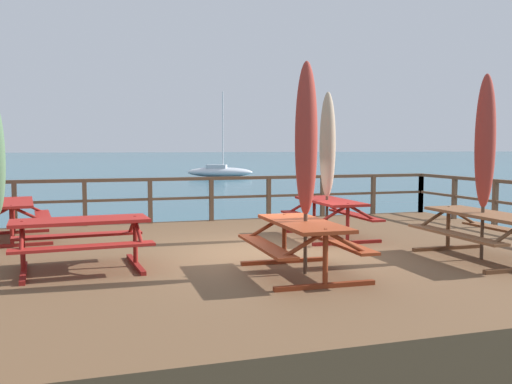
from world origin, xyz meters
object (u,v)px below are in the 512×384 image
object	(u,v)px
picnic_table_back_left	(12,211)
patio_umbrella_tall_back_right	(328,146)
picnic_table_front_right	(330,210)
patio_umbrella_tall_back_left	(306,140)
patio_umbrella_short_back	(485,142)
sailboat_distant	(220,172)
picnic_table_mid_right	(81,233)
picnic_table_front_left	(303,236)
picnic_table_back_right	(483,225)

from	to	relation	value
picnic_table_back_left	patio_umbrella_tall_back_right	size ratio (longest dim) A/B	0.76
picnic_table_front_right	patio_umbrella_tall_back_left	xyz separation A→B (m)	(-1.70, -2.84, 1.36)
patio_umbrella_short_back	sailboat_distant	bearing A→B (deg)	82.18
picnic_table_back_left	patio_umbrella_short_back	distance (m)	8.75
patio_umbrella_tall_back_left	patio_umbrella_short_back	xyz separation A→B (m)	(3.13, 0.11, -0.02)
picnic_table_mid_right	picnic_table_front_left	bearing A→B (deg)	-22.00
picnic_table_mid_right	picnic_table_back_right	world-z (taller)	same
picnic_table_front_right	patio_umbrella_tall_back_right	distance (m)	1.29
picnic_table_front_right	patio_umbrella_short_back	bearing A→B (deg)	-62.31
sailboat_distant	picnic_table_front_right	bearing A→B (deg)	-100.40
patio_umbrella_short_back	picnic_table_mid_right	bearing A→B (deg)	170.07
picnic_table_mid_right	sailboat_distant	world-z (taller)	sailboat_distant
patio_umbrella_tall_back_right	patio_umbrella_short_back	size ratio (longest dim) A/B	0.98
picnic_table_back_left	patio_umbrella_short_back	xyz separation A→B (m)	(7.50, -4.31, 1.33)
picnic_table_front_left	sailboat_distant	bearing A→B (deg)	77.99
picnic_table_back_left	sailboat_distant	world-z (taller)	sailboat_distant
picnic_table_back_left	picnic_table_back_right	bearing A→B (deg)	-29.96
picnic_table_back_right	sailboat_distant	size ratio (longest dim) A/B	0.28
picnic_table_back_left	picnic_table_mid_right	bearing A→B (deg)	-68.22
picnic_table_front_right	picnic_table_mid_right	bearing A→B (deg)	-161.00
picnic_table_back_right	patio_umbrella_tall_back_right	bearing A→B (deg)	118.64
picnic_table_front_right	patio_umbrella_tall_back_left	distance (m)	3.58
picnic_table_back_right	picnic_table_front_left	bearing A→B (deg)	-177.84
picnic_table_front_left	picnic_table_back_left	distance (m)	6.20
picnic_table_mid_right	patio_umbrella_tall_back_right	size ratio (longest dim) A/B	0.70
picnic_table_back_right	picnic_table_back_left	distance (m)	8.67
picnic_table_front_left	patio_umbrella_tall_back_left	xyz separation A→B (m)	(0.05, 0.03, 1.36)
picnic_table_front_right	picnic_table_front_left	bearing A→B (deg)	-121.41
picnic_table_mid_right	patio_umbrella_tall_back_left	size ratio (longest dim) A/B	0.67
picnic_table_front_left	patio_umbrella_tall_back_right	xyz separation A→B (m)	(1.69, 2.87, 1.29)
picnic_table_front_left	picnic_table_back_right	size ratio (longest dim) A/B	0.91
sailboat_distant	picnic_table_back_right	bearing A→B (deg)	-97.81
picnic_table_mid_right	picnic_table_back_left	distance (m)	3.47
patio_umbrella_tall_back_left	sailboat_distant	xyz separation A→B (m)	(8.89, 42.00, -2.31)
picnic_table_back_right	sailboat_distant	world-z (taller)	sailboat_distant
patio_umbrella_tall_back_left	patio_umbrella_tall_back_right	bearing A→B (deg)	60.06
picnic_table_front_right	picnic_table_back_right	size ratio (longest dim) A/B	0.93
picnic_table_back_right	patio_umbrella_short_back	distance (m)	1.33
picnic_table_back_right	picnic_table_back_left	world-z (taller)	same
picnic_table_front_left	patio_umbrella_short_back	size ratio (longest dim) A/B	0.67
patio_umbrella_tall_back_right	sailboat_distant	size ratio (longest dim) A/B	0.38
picnic_table_mid_right	sailboat_distant	bearing A→B (deg)	73.65
picnic_table_back_left	patio_umbrella_short_back	size ratio (longest dim) A/B	0.74
picnic_table_mid_right	patio_umbrella_short_back	distance (m)	6.45
patio_umbrella_tall_back_right	sailboat_distant	xyz separation A→B (m)	(7.25, 39.16, -2.24)
sailboat_distant	picnic_table_back_left	bearing A→B (deg)	-109.43
patio_umbrella_tall_back_right	patio_umbrella_tall_back_left	world-z (taller)	patio_umbrella_tall_back_left
picnic_table_back_right	patio_umbrella_tall_back_left	distance (m)	3.42
picnic_table_front_left	picnic_table_back_left	size ratio (longest dim) A/B	0.90
picnic_table_front_right	patio_umbrella_tall_back_right	xyz separation A→B (m)	(-0.06, 0.00, 1.29)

